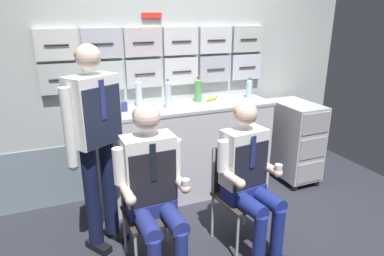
% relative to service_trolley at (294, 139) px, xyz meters
% --- Properties ---
extents(ground, '(4.80, 4.80, 0.04)m').
position_rel_service_trolley_xyz_m(ground, '(-1.32, -0.93, -0.52)').
color(ground, '#272831').
extents(galley_bulkhead, '(4.20, 0.14, 2.15)m').
position_rel_service_trolley_xyz_m(galley_bulkhead, '(-1.33, 0.44, 0.59)').
color(galley_bulkhead, '#B0BAB6').
rests_on(galley_bulkhead, ground).
extents(galley_counter, '(1.94, 0.53, 1.00)m').
position_rel_service_trolley_xyz_m(galley_counter, '(-1.34, 0.16, 0.00)').
color(galley_counter, silver).
rests_on(galley_counter, ground).
extents(service_trolley, '(0.40, 0.65, 0.93)m').
position_rel_service_trolley_xyz_m(service_trolley, '(0.00, 0.00, 0.00)').
color(service_trolley, black).
rests_on(service_trolley, ground).
extents(folding_chair_left, '(0.41, 0.41, 0.84)m').
position_rel_service_trolley_xyz_m(folding_chair_left, '(-1.95, -0.68, 0.02)').
color(folding_chair_left, '#A8AAAF').
rests_on(folding_chair_left, ground).
extents(crew_member_left, '(0.52, 0.64, 1.30)m').
position_rel_service_trolley_xyz_m(crew_member_left, '(-1.95, -0.84, 0.22)').
color(crew_member_left, black).
rests_on(crew_member_left, ground).
extents(folding_chair_right, '(0.45, 0.45, 0.84)m').
position_rel_service_trolley_xyz_m(folding_chair_right, '(-1.19, -0.74, 0.02)').
color(folding_chair_right, '#A8AAAF').
rests_on(folding_chair_right, ground).
extents(crew_member_right, '(0.49, 0.63, 1.25)m').
position_rel_service_trolley_xyz_m(crew_member_right, '(-1.17, -0.90, 0.19)').
color(crew_member_right, black).
rests_on(crew_member_right, ground).
extents(crew_member_standing, '(0.46, 0.40, 1.69)m').
position_rel_service_trolley_xyz_m(crew_member_standing, '(-2.27, -0.39, 0.51)').
color(crew_member_standing, black).
rests_on(crew_member_standing, ground).
extents(water_bottle_short, '(0.08, 0.08, 0.27)m').
position_rel_service_trolley_xyz_m(water_bottle_short, '(-1.11, 0.27, 0.63)').
color(water_bottle_short, '#509F50').
rests_on(water_bottle_short, galley_counter).
extents(water_bottle_tall, '(0.07, 0.07, 0.29)m').
position_rel_service_trolley_xyz_m(water_bottle_tall, '(-1.75, 0.28, 0.64)').
color(water_bottle_tall, silver).
rests_on(water_bottle_tall, galley_counter).
extents(water_bottle_clear, '(0.07, 0.07, 0.22)m').
position_rel_service_trolley_xyz_m(water_bottle_clear, '(-0.51, 0.23, 0.61)').
color(water_bottle_clear, silver).
rests_on(water_bottle_clear, galley_counter).
extents(water_bottle_blue_cap, '(0.06, 0.06, 0.29)m').
position_rel_service_trolley_xyz_m(water_bottle_blue_cap, '(-1.50, 0.12, 0.64)').
color(water_bottle_blue_cap, silver).
rests_on(water_bottle_blue_cap, galley_counter).
extents(coffee_cup_white, '(0.07, 0.07, 0.09)m').
position_rel_service_trolley_xyz_m(coffee_cup_white, '(-1.93, 0.19, 0.55)').
color(coffee_cup_white, navy).
rests_on(coffee_cup_white, galley_counter).
extents(espresso_cup_small, '(0.06, 0.06, 0.09)m').
position_rel_service_trolley_xyz_m(espresso_cup_small, '(-1.70, 0.03, 0.55)').
color(espresso_cup_small, tan).
rests_on(espresso_cup_small, galley_counter).
extents(snack_banana, '(0.17, 0.10, 0.04)m').
position_rel_service_trolley_xyz_m(snack_banana, '(-0.96, 0.26, 0.52)').
color(snack_banana, yellow).
rests_on(snack_banana, galley_counter).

